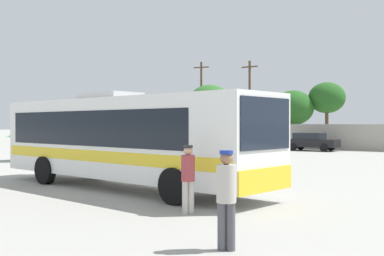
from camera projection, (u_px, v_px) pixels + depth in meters
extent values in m
plane|color=#A3A099|center=(253.00, 165.00, 25.75)|extent=(300.00, 300.00, 0.00)
cube|color=#9E998C|center=(348.00, 137.00, 40.10)|extent=(80.00, 0.30, 2.22)
cube|color=white|center=(125.00, 137.00, 16.45)|extent=(11.77, 4.02, 2.68)
cube|color=black|center=(115.00, 128.00, 16.84)|extent=(9.71, 3.78, 1.18)
cube|color=yellow|center=(125.00, 154.00, 16.46)|extent=(11.54, 4.01, 0.38)
cube|color=#19212D|center=(266.00, 123.00, 12.57)|extent=(0.34, 2.28, 1.39)
cube|color=yellow|center=(266.00, 180.00, 12.58)|extent=(0.38, 2.49, 0.64)
cube|color=#B2B2B2|center=(110.00, 96.00, 17.02)|extent=(2.36, 1.67, 0.24)
cylinder|color=black|center=(228.00, 179.00, 14.97)|extent=(1.07, 0.43, 1.04)
cylinder|color=black|center=(175.00, 186.00, 13.16)|extent=(1.07, 0.43, 1.04)
cylinder|color=black|center=(99.00, 166.00, 19.50)|extent=(1.07, 0.43, 1.04)
cylinder|color=black|center=(45.00, 170.00, 17.68)|extent=(1.07, 0.43, 1.04)
cylinder|color=#B7B2A8|center=(191.00, 197.00, 11.83)|extent=(0.15, 0.15, 0.82)
cylinder|color=#B7B2A8|center=(185.00, 198.00, 11.79)|extent=(0.15, 0.15, 0.82)
cylinder|color=#99383D|center=(188.00, 168.00, 11.81)|extent=(0.48, 0.48, 0.65)
sphere|color=tan|center=(188.00, 151.00, 11.80)|extent=(0.22, 0.22, 0.22)
cylinder|color=#262628|center=(188.00, 147.00, 11.80)|extent=(0.23, 0.23, 0.07)
cylinder|color=#4C4C51|center=(222.00, 226.00, 8.45)|extent=(0.16, 0.16, 0.85)
cylinder|color=#4C4C51|center=(231.00, 227.00, 8.41)|extent=(0.16, 0.16, 0.85)
cylinder|color=#B7B2A8|center=(226.00, 184.00, 8.42)|extent=(0.46, 0.46, 0.68)
sphere|color=#8C6647|center=(226.00, 158.00, 8.42)|extent=(0.23, 0.23, 0.23)
cylinder|color=navy|center=(226.00, 152.00, 8.42)|extent=(0.24, 0.24, 0.07)
cylinder|color=gray|center=(28.00, 144.00, 28.68)|extent=(0.05, 0.05, 2.08)
cone|color=green|center=(28.00, 131.00, 28.67)|extent=(2.41, 2.41, 0.66)
cube|color=brown|center=(28.00, 158.00, 28.69)|extent=(0.51, 0.51, 0.36)
cube|color=black|center=(178.00, 140.00, 46.02)|extent=(4.06, 1.90, 0.66)
cube|color=black|center=(176.00, 134.00, 46.13)|extent=(2.25, 1.71, 0.54)
cylinder|color=black|center=(194.00, 144.00, 46.00)|extent=(0.65, 0.24, 0.64)
cylinder|color=black|center=(183.00, 144.00, 44.57)|extent=(0.65, 0.24, 0.64)
cylinder|color=black|center=(174.00, 143.00, 47.47)|extent=(0.65, 0.24, 0.64)
cylinder|color=black|center=(162.00, 144.00, 46.04)|extent=(0.65, 0.24, 0.64)
cube|color=maroon|center=(233.00, 141.00, 43.72)|extent=(4.71, 2.12, 0.63)
cube|color=black|center=(235.00, 135.00, 43.60)|extent=(2.64, 1.83, 0.51)
cylinder|color=black|center=(215.00, 145.00, 43.70)|extent=(0.65, 0.26, 0.64)
cylinder|color=black|center=(223.00, 144.00, 45.21)|extent=(0.65, 0.26, 0.64)
cylinder|color=black|center=(243.00, 145.00, 42.24)|extent=(0.65, 0.26, 0.64)
cylinder|color=black|center=(251.00, 145.00, 43.76)|extent=(0.65, 0.26, 0.64)
cube|color=black|center=(312.00, 143.00, 39.43)|extent=(4.28, 1.81, 0.65)
cube|color=black|center=(309.00, 136.00, 39.55)|extent=(2.36, 1.66, 0.53)
cylinder|color=black|center=(331.00, 147.00, 39.40)|extent=(0.64, 0.22, 0.64)
cylinder|color=black|center=(324.00, 148.00, 37.95)|extent=(0.64, 0.22, 0.64)
cylinder|color=black|center=(301.00, 146.00, 40.92)|extent=(0.64, 0.22, 0.64)
cylinder|color=black|center=(293.00, 147.00, 39.47)|extent=(0.64, 0.22, 0.64)
cylinder|color=#4C3823|center=(201.00, 103.00, 53.06)|extent=(0.24, 0.24, 9.18)
cube|color=#473321|center=(201.00, 67.00, 53.03)|extent=(1.79, 0.44, 0.12)
cylinder|color=#4C3823|center=(250.00, 104.00, 47.33)|extent=(0.24, 0.24, 8.55)
cube|color=#473321|center=(250.00, 67.00, 47.30)|extent=(1.80, 0.15, 0.12)
cylinder|color=brown|center=(210.00, 132.00, 51.85)|extent=(0.32, 0.32, 2.72)
ellipsoid|color=#2D6628|center=(210.00, 104.00, 51.82)|extent=(4.91, 4.91, 4.17)
cylinder|color=brown|center=(293.00, 135.00, 45.75)|extent=(0.32, 0.32, 2.41)
ellipsoid|color=#23561E|center=(293.00, 108.00, 45.73)|extent=(3.95, 3.95, 3.36)
cylinder|color=brown|center=(327.00, 129.00, 45.44)|extent=(0.32, 0.32, 3.53)
ellipsoid|color=#23561E|center=(327.00, 98.00, 45.42)|extent=(3.50, 3.50, 2.97)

